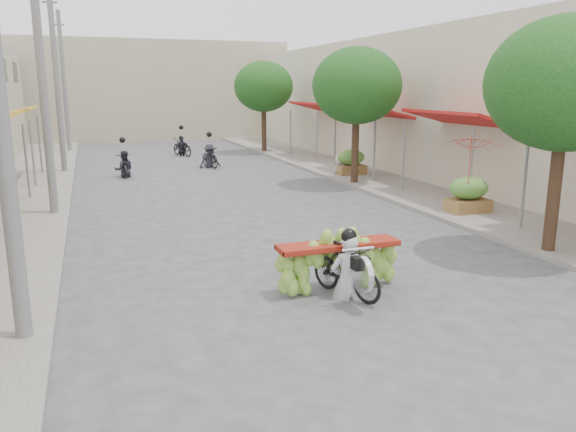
{
  "coord_description": "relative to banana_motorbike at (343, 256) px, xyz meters",
  "views": [
    {
      "loc": [
        -4.28,
        -5.6,
        3.71
      ],
      "look_at": [
        -0.47,
        5.18,
        1.1
      ],
      "focal_mm": 35.0,
      "sensor_mm": 36.0,
      "label": 1
    }
  ],
  "objects": [
    {
      "name": "ground",
      "position": [
        0.07,
        -3.28,
        -0.72
      ],
      "size": [
        120.0,
        120.0,
        0.0
      ],
      "primitive_type": "plane",
      "color": "#55565A",
      "rests_on": "ground"
    },
    {
      "name": "sidewalk_left",
      "position": [
        -6.93,
        11.72,
        -0.66
      ],
      "size": [
        4.0,
        60.0,
        0.12
      ],
      "primitive_type": "cube",
      "color": "gray",
      "rests_on": "ground"
    },
    {
      "name": "sidewalk_right",
      "position": [
        7.07,
        11.72,
        -0.66
      ],
      "size": [
        4.0,
        60.0,
        0.12
      ],
      "primitive_type": "cube",
      "color": "gray",
      "rests_on": "ground"
    },
    {
      "name": "shophouse_row_right",
      "position": [
        12.06,
        10.72,
        2.28
      ],
      "size": [
        9.77,
        40.0,
        6.0
      ],
      "color": "beige",
      "rests_on": "ground"
    },
    {
      "name": "far_building",
      "position": [
        0.07,
        34.72,
        2.78
      ],
      "size": [
        20.0,
        6.0,
        7.0
      ],
      "primitive_type": "cube",
      "color": "#B3A98E",
      "rests_on": "ground"
    },
    {
      "name": "utility_pole_mid",
      "position": [
        -5.33,
        8.72,
        3.3
      ],
      "size": [
        0.6,
        0.24,
        8.0
      ],
      "color": "slate",
      "rests_on": "ground"
    },
    {
      "name": "utility_pole_far",
      "position": [
        -5.33,
        17.72,
        3.3
      ],
      "size": [
        0.6,
        0.24,
        8.0
      ],
      "color": "slate",
      "rests_on": "ground"
    },
    {
      "name": "utility_pole_back",
      "position": [
        -5.33,
        26.72,
        3.3
      ],
      "size": [
        0.6,
        0.24,
        8.0
      ],
      "color": "slate",
      "rests_on": "ground"
    },
    {
      "name": "street_tree_near",
      "position": [
        5.47,
        0.72,
        3.06
      ],
      "size": [
        3.4,
        3.4,
        5.25
      ],
      "color": "#3A2719",
      "rests_on": "ground"
    },
    {
      "name": "street_tree_mid",
      "position": [
        5.47,
        10.72,
        3.06
      ],
      "size": [
        3.4,
        3.4,
        5.25
      ],
      "color": "#3A2719",
      "rests_on": "ground"
    },
    {
      "name": "street_tree_far",
      "position": [
        5.47,
        22.72,
        3.06
      ],
      "size": [
        3.4,
        3.4,
        5.25
      ],
      "color": "#3A2719",
      "rests_on": "ground"
    },
    {
      "name": "produce_crate_mid",
      "position": [
        6.27,
        4.72,
        -0.01
      ],
      "size": [
        1.2,
        0.88,
        1.16
      ],
      "color": "olive",
      "rests_on": "ground"
    },
    {
      "name": "produce_crate_far",
      "position": [
        6.27,
        12.72,
        -0.01
      ],
      "size": [
        1.2,
        0.88,
        1.16
      ],
      "color": "olive",
      "rests_on": "ground"
    },
    {
      "name": "banana_motorbike",
      "position": [
        0.0,
        0.0,
        0.0
      ],
      "size": [
        2.32,
        1.86,
        2.18
      ],
      "color": "black",
      "rests_on": "ground"
    },
    {
      "name": "market_umbrella",
      "position": [
        6.01,
        4.39,
        1.68
      ],
      "size": [
        1.91,
        1.91,
        1.6
      ],
      "rotation": [
        0.0,
        0.0,
        -0.09
      ],
      "color": "red",
      "rests_on": "ground"
    },
    {
      "name": "pedestrian",
      "position": [
        5.86,
        12.88,
        0.23
      ],
      "size": [
        0.89,
        0.62,
        1.67
      ],
      "rotation": [
        0.0,
        0.0,
        3.3
      ],
      "color": "silver",
      "rests_on": "ground"
    },
    {
      "name": "bg_motorbike_a",
      "position": [
        -2.89,
        15.8,
        0.02
      ],
      "size": [
        0.79,
        1.62,
        1.95
      ],
      "color": "black",
      "rests_on": "ground"
    },
    {
      "name": "bg_motorbike_b",
      "position": [
        1.14,
        17.41,
        0.11
      ],
      "size": [
        1.15,
        1.81,
        1.95
      ],
      "color": "black",
      "rests_on": "ground"
    },
    {
      "name": "bg_motorbike_c",
      "position": [
        0.66,
        22.7,
        0.05
      ],
      "size": [
        1.24,
        1.9,
        1.95
      ],
      "color": "black",
      "rests_on": "ground"
    }
  ]
}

